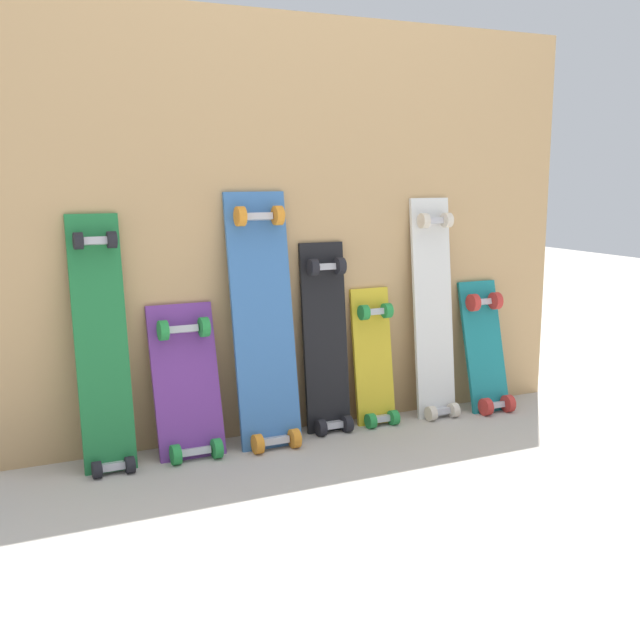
{
  "coord_description": "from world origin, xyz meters",
  "views": [
    {
      "loc": [
        -1.2,
        -2.6,
        0.96
      ],
      "look_at": [
        0.0,
        -0.07,
        0.44
      ],
      "focal_mm": 44.24,
      "sensor_mm": 36.0,
      "label": 1
    }
  ],
  "objects": [
    {
      "name": "skateboard_white",
      "position": [
        0.53,
        -0.02,
        0.4
      ],
      "size": [
        0.17,
        0.17,
        0.93
      ],
      "color": "silver",
      "rests_on": "ground"
    },
    {
      "name": "skateboard_black",
      "position": [
        0.05,
        -0.01,
        0.32
      ],
      "size": [
        0.18,
        0.16,
        0.77
      ],
      "color": "black",
      "rests_on": "ground"
    },
    {
      "name": "skateboard_blue",
      "position": [
        -0.21,
        -0.05,
        0.42
      ],
      "size": [
        0.23,
        0.24,
        0.96
      ],
      "color": "#386BAD",
      "rests_on": "ground"
    },
    {
      "name": "ground_plane",
      "position": [
        0.0,
        0.0,
        0.0
      ],
      "size": [
        12.0,
        12.0,
        0.0
      ],
      "primitive_type": "plane",
      "color": "#B2AAA0"
    },
    {
      "name": "skateboard_yellow",
      "position": [
        0.26,
        -0.01,
        0.23
      ],
      "size": [
        0.16,
        0.16,
        0.59
      ],
      "color": "gold",
      "rests_on": "ground"
    },
    {
      "name": "skateboard_teal",
      "position": [
        0.77,
        -0.05,
        0.23
      ],
      "size": [
        0.18,
        0.22,
        0.59
      ],
      "color": "#197A7F",
      "rests_on": "ground"
    },
    {
      "name": "skateboard_green",
      "position": [
        -0.77,
        -0.04,
        0.38
      ],
      "size": [
        0.17,
        0.22,
        0.9
      ],
      "color": "#1E7238",
      "rests_on": "ground"
    },
    {
      "name": "plywood_wall_panel",
      "position": [
        0.0,
        0.07,
        0.76
      ],
      "size": [
        2.26,
        0.04,
        1.52
      ],
      "primitive_type": "cube",
      "color": "tan",
      "rests_on": "ground"
    },
    {
      "name": "skateboard_purple",
      "position": [
        -0.49,
        -0.05,
        0.23
      ],
      "size": [
        0.23,
        0.22,
        0.58
      ],
      "color": "#6B338C",
      "rests_on": "ground"
    }
  ]
}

